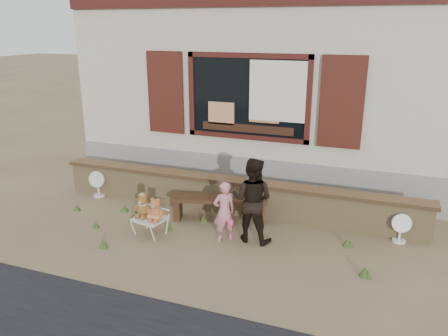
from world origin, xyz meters
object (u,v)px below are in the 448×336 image
at_px(child, 224,211).
at_px(adult, 252,200).
at_px(bench, 219,203).
at_px(teddy_bear_right, 156,209).
at_px(teddy_bear_left, 143,205).
at_px(folding_chair, 150,219).

xyz_separation_m(child, adult, (0.42, 0.16, 0.20)).
height_order(child, adult, adult).
xyz_separation_m(bench, teddy_bear_right, (-0.76, -0.97, 0.18)).
bearing_deg(child, bench, -102.16).
relative_size(bench, teddy_bear_left, 4.36).
height_order(teddy_bear_right, child, child).
xyz_separation_m(bench, teddy_bear_left, (-1.03, -0.92, 0.19)).
bearing_deg(child, folding_chair, -27.76).
distance_m(teddy_bear_right, child, 1.14).
bearing_deg(bench, teddy_bear_left, -153.67).
xyz_separation_m(folding_chair, child, (1.25, 0.25, 0.23)).
height_order(folding_chair, teddy_bear_left, teddy_bear_left).
distance_m(bench, teddy_bear_left, 1.39).
relative_size(teddy_bear_right, child, 0.39).
distance_m(bench, child, 0.80).
distance_m(child, adult, 0.49).
distance_m(folding_chair, teddy_bear_right, 0.27).
height_order(teddy_bear_left, teddy_bear_right, teddy_bear_left).
distance_m(bench, teddy_bear_right, 1.25).
distance_m(teddy_bear_right, adult, 1.61).
bearing_deg(adult, teddy_bear_right, 19.23).
distance_m(bench, folding_chair, 1.30).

